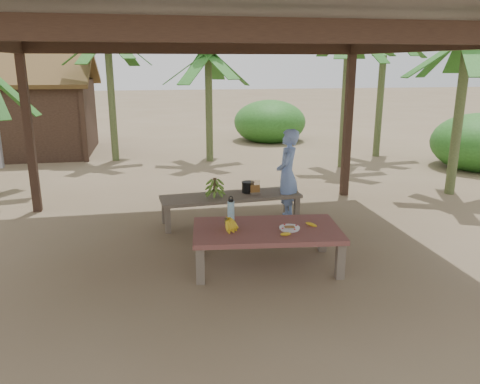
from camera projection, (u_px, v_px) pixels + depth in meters
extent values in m
plane|color=brown|center=(217.00, 250.00, 6.39)|extent=(80.00, 80.00, 0.00)
cube|color=black|center=(29.00, 133.00, 7.71)|extent=(0.13, 0.13, 2.70)
cube|color=black|center=(348.00, 125.00, 8.71)|extent=(0.13, 0.13, 2.70)
cube|color=black|center=(255.00, 30.00, 3.49)|extent=(5.80, 0.14, 0.18)
cube|color=black|center=(196.00, 48.00, 7.85)|extent=(5.80, 0.14, 0.18)
cube|color=black|center=(424.00, 45.00, 6.17)|extent=(0.14, 4.80, 0.18)
cube|color=slate|center=(214.00, 24.00, 5.61)|extent=(6.60, 5.60, 0.06)
cube|color=brown|center=(200.00, 265.00, 5.37)|extent=(0.11, 0.11, 0.44)
cube|color=brown|center=(340.00, 261.00, 5.49)|extent=(0.11, 0.11, 0.44)
cube|color=brown|center=(201.00, 239.00, 6.17)|extent=(0.11, 0.11, 0.44)
cube|color=brown|center=(323.00, 236.00, 6.29)|extent=(0.11, 0.11, 0.44)
cube|color=maroon|center=(267.00, 231.00, 5.76)|extent=(1.90, 1.19, 0.06)
cube|color=brown|center=(168.00, 220.00, 6.97)|extent=(0.09, 0.09, 0.40)
cube|color=brown|center=(297.00, 209.00, 7.49)|extent=(0.09, 0.09, 0.40)
cube|color=brown|center=(164.00, 211.00, 7.40)|extent=(0.09, 0.09, 0.40)
cube|color=brown|center=(286.00, 201.00, 7.92)|extent=(0.09, 0.09, 0.40)
cube|color=brown|center=(231.00, 197.00, 7.39)|extent=(2.24, 0.77, 0.05)
cylinder|color=white|center=(289.00, 229.00, 5.71)|extent=(0.23, 0.23, 0.01)
cylinder|color=white|center=(290.00, 228.00, 5.70)|extent=(0.25, 0.25, 0.02)
cube|color=brown|center=(290.00, 227.00, 5.70)|extent=(0.14, 0.10, 0.02)
ellipsoid|color=yellow|center=(286.00, 234.00, 5.50)|extent=(0.17, 0.09, 0.04)
ellipsoid|color=yellow|center=(311.00, 224.00, 5.83)|extent=(0.14, 0.14, 0.04)
cylinder|color=#44A6D5|center=(231.00, 211.00, 6.00)|extent=(0.09, 0.09, 0.26)
cylinder|color=black|center=(231.00, 200.00, 5.96)|extent=(0.06, 0.06, 0.03)
torus|color=black|center=(231.00, 198.00, 5.95)|extent=(0.06, 0.01, 0.06)
cylinder|color=black|center=(248.00, 187.00, 7.52)|extent=(0.20, 0.20, 0.17)
imported|color=#7A9AE7|center=(287.00, 175.00, 7.52)|extent=(0.55, 0.63, 1.47)
cube|color=black|center=(15.00, 118.00, 12.90)|extent=(4.00, 3.00, 2.00)
cube|color=brown|center=(17.00, 67.00, 13.35)|extent=(4.40, 1.73, 1.00)
cylinder|color=#596638|center=(345.00, 99.00, 11.08)|extent=(0.18, 0.18, 3.30)
cylinder|color=#596638|center=(209.00, 108.00, 11.83)|extent=(0.18, 0.18, 2.75)
cylinder|color=#596638|center=(111.00, 98.00, 11.83)|extent=(0.18, 0.18, 3.24)
cylinder|color=#596638|center=(458.00, 118.00, 8.76)|extent=(0.18, 0.18, 2.95)
cylinder|color=#596638|center=(381.00, 92.00, 12.38)|extent=(0.18, 0.18, 3.44)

